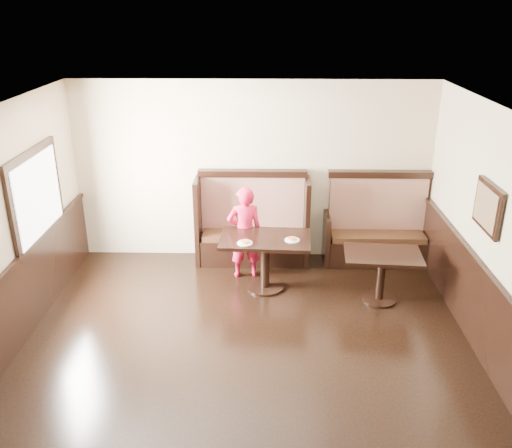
{
  "coord_description": "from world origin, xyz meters",
  "views": [
    {
      "loc": [
        0.23,
        -4.54,
        3.84
      ],
      "look_at": [
        0.08,
        2.35,
        1.0
      ],
      "focal_mm": 38.0,
      "sensor_mm": 36.0,
      "label": 1
    }
  ],
  "objects_px": {
    "booth_main": "(252,229)",
    "table_neighbor": "(382,265)",
    "booth_neighbor": "(377,233)",
    "table_main": "(265,250)",
    "child": "(245,232)"
  },
  "relations": [
    {
      "from": "booth_neighbor",
      "to": "table_main",
      "type": "xyz_separation_m",
      "value": [
        -1.74,
        -0.94,
        0.13
      ]
    },
    {
      "from": "booth_neighbor",
      "to": "table_neighbor",
      "type": "relative_size",
      "value": 1.54
    },
    {
      "from": "table_neighbor",
      "to": "child",
      "type": "height_order",
      "value": "child"
    },
    {
      "from": "booth_main",
      "to": "table_main",
      "type": "height_order",
      "value": "booth_main"
    },
    {
      "from": "booth_main",
      "to": "booth_neighbor",
      "type": "xyz_separation_m",
      "value": [
        1.95,
        -0.0,
        -0.05
      ]
    },
    {
      "from": "table_neighbor",
      "to": "child",
      "type": "bearing_deg",
      "value": 164.33
    },
    {
      "from": "table_main",
      "to": "table_neighbor",
      "type": "xyz_separation_m",
      "value": [
        1.58,
        -0.31,
        -0.08
      ]
    },
    {
      "from": "booth_main",
      "to": "table_neighbor",
      "type": "relative_size",
      "value": 1.63
    },
    {
      "from": "booth_neighbor",
      "to": "table_neighbor",
      "type": "bearing_deg",
      "value": -97.37
    },
    {
      "from": "booth_main",
      "to": "child",
      "type": "xyz_separation_m",
      "value": [
        -0.1,
        -0.56,
        0.18
      ]
    },
    {
      "from": "booth_main",
      "to": "table_neighbor",
      "type": "bearing_deg",
      "value": -34.89
    },
    {
      "from": "table_main",
      "to": "table_neighbor",
      "type": "bearing_deg",
      "value": -8.09
    },
    {
      "from": "booth_main",
      "to": "table_neighbor",
      "type": "xyz_separation_m",
      "value": [
        1.79,
        -1.25,
        0.01
      ]
    },
    {
      "from": "booth_main",
      "to": "child",
      "type": "height_order",
      "value": "booth_main"
    },
    {
      "from": "booth_neighbor",
      "to": "table_main",
      "type": "distance_m",
      "value": 1.98
    }
  ]
}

